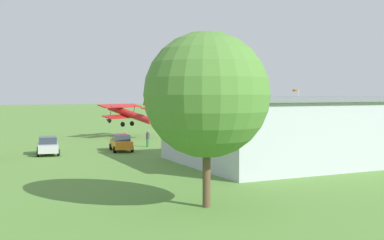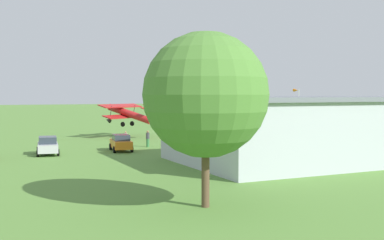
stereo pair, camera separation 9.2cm
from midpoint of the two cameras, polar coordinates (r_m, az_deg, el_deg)
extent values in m
plane|color=#568438|center=(74.39, -2.29, -1.33)|extent=(400.00, 400.00, 0.00)
cube|color=#B7BCC6|center=(47.23, 19.57, -0.93)|extent=(34.65, 14.00, 5.16)
cube|color=slate|center=(47.13, 19.63, 2.41)|extent=(35.25, 14.61, 0.35)
cube|color=#384251|center=(52.43, 14.24, -0.97)|extent=(10.00, 0.22, 4.23)
cylinder|color=#B21E1E|center=(64.15, -7.30, 0.72)|extent=(4.66, 6.50, 2.59)
cone|color=black|center=(66.70, -9.82, -0.02)|extent=(0.98, 1.04, 0.78)
cube|color=#B21E1E|center=(64.68, -7.84, 0.44)|extent=(6.92, 5.22, 0.47)
cube|color=#B21E1E|center=(65.14, -8.38, 1.66)|extent=(6.92, 5.22, 0.47)
cube|color=#B21E1E|center=(62.25, -5.22, 2.23)|extent=(0.84, 1.21, 1.53)
cube|color=#B21E1E|center=(62.13, -5.04, 1.38)|extent=(2.67, 2.17, 0.29)
cylinder|color=black|center=(65.21, -7.03, -0.42)|extent=(0.47, 0.61, 0.64)
cylinder|color=black|center=(63.75, -8.12, -0.51)|extent=(0.47, 0.61, 0.64)
cylinder|color=#332D28|center=(66.69, -6.81, 1.12)|extent=(0.31, 0.42, 1.50)
cylinder|color=#332D28|center=(63.15, -9.49, 0.98)|extent=(0.31, 0.42, 1.50)
cube|color=orange|center=(49.22, -8.31, -2.81)|extent=(2.26, 4.37, 0.77)
cube|color=#2D3842|center=(49.16, -8.32, -2.03)|extent=(1.82, 2.52, 0.57)
cylinder|color=black|center=(48.01, -7.04, -3.42)|extent=(0.30, 0.66, 0.64)
cylinder|color=black|center=(47.74, -9.08, -3.47)|extent=(0.30, 0.66, 0.64)
cylinder|color=black|center=(50.79, -7.59, -3.06)|extent=(0.30, 0.66, 0.64)
cylinder|color=black|center=(50.54, -9.52, -3.11)|extent=(0.30, 0.66, 0.64)
cube|color=#B7B7BC|center=(47.73, -16.58, -3.10)|extent=(2.29, 4.27, 0.76)
cube|color=#2D3842|center=(47.67, -16.59, -2.27)|extent=(1.86, 2.46, 0.64)
cylinder|color=black|center=(46.42, -15.43, -3.73)|extent=(0.30, 0.66, 0.64)
cylinder|color=black|center=(46.40, -17.66, -3.77)|extent=(0.30, 0.66, 0.64)
cylinder|color=black|center=(49.17, -15.54, -3.35)|extent=(0.30, 0.66, 0.64)
cylinder|color=black|center=(49.15, -17.64, -3.39)|extent=(0.30, 0.66, 0.64)
cylinder|color=#33723F|center=(52.66, -5.19, -2.69)|extent=(0.40, 0.40, 0.90)
cylinder|color=#3F3F47|center=(52.59, -5.19, -1.86)|extent=(0.48, 0.48, 0.64)
sphere|color=#9E704C|center=(52.55, -5.19, -1.38)|extent=(0.24, 0.24, 0.24)
cylinder|color=#72338C|center=(57.60, 0.76, -2.20)|extent=(0.43, 0.43, 0.86)
cylinder|color=#B23333|center=(57.54, 0.76, -1.47)|extent=(0.51, 0.51, 0.61)
sphere|color=#9E704C|center=(57.50, 0.76, -1.06)|extent=(0.23, 0.23, 0.23)
cylinder|color=#3F3F47|center=(54.12, -7.77, -2.59)|extent=(0.39, 0.39, 0.81)
cylinder|color=beige|center=(54.05, -7.78, -1.86)|extent=(0.46, 0.46, 0.58)
sphere|color=#9E704C|center=(54.02, -7.78, -1.44)|extent=(0.22, 0.22, 0.22)
cylinder|color=brown|center=(24.61, 1.71, -5.90)|extent=(0.41, 0.41, 3.80)
sphere|color=#4C7F33|center=(24.31, 1.72, 3.00)|extent=(6.36, 6.36, 6.36)
cylinder|color=silver|center=(98.42, 12.48, 1.61)|extent=(0.12, 0.12, 6.63)
cone|color=orange|center=(97.97, 12.18, 3.46)|extent=(0.64, 1.32, 0.60)
camera|label=1|loc=(0.05, -89.96, 0.00)|focal=45.28mm
camera|label=2|loc=(0.05, 90.04, 0.00)|focal=45.28mm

